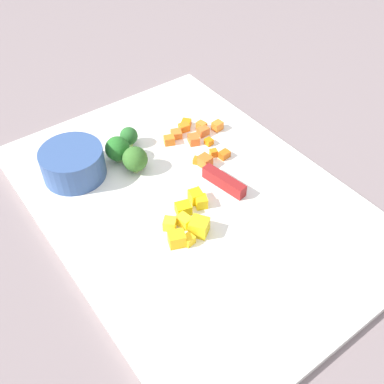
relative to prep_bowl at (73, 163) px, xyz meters
The scene contains 28 objects.
ground_plane 0.19m from the prep_bowl, 141.43° to the right, with size 4.00×4.00×0.00m, color slate.
cutting_board 0.18m from the prep_bowl, 141.43° to the right, with size 0.55×0.39×0.01m, color white.
prep_bowl is the anchor object (origin of this frame).
chef_knife 0.27m from the prep_bowl, 140.30° to the right, with size 0.30×0.07×0.02m.
carrot_dice_0 0.19m from the prep_bowl, 103.21° to the right, with size 0.02×0.02×0.01m, color orange.
carrot_dice_1 0.19m from the prep_bowl, 117.82° to the right, with size 0.01×0.01×0.01m, color orange.
carrot_dice_2 0.23m from the prep_bowl, 116.28° to the right, with size 0.01×0.02×0.01m, color orange.
carrot_dice_3 0.21m from the prep_bowl, 114.63° to the right, with size 0.01×0.01×0.01m, color orange.
carrot_dice_4 0.21m from the prep_bowl, 90.32° to the right, with size 0.02×0.02×0.01m, color orange.
carrot_dice_5 0.22m from the prep_bowl, 95.97° to the right, with size 0.01×0.02×0.01m, color orange.
carrot_dice_6 0.22m from the prep_bowl, 99.56° to the right, with size 0.02×0.01×0.01m, color orange.
carrot_dice_7 0.25m from the prep_bowl, 99.14° to the right, with size 0.02×0.01×0.01m, color orange.
carrot_dice_8 0.16m from the prep_bowl, 98.20° to the right, with size 0.01×0.02×0.01m, color orange.
carrot_dice_9 0.22m from the prep_bowl, 106.56° to the right, with size 0.01×0.01×0.01m, color orange.
carrot_dice_10 0.18m from the prep_bowl, 94.77° to the right, with size 0.02×0.02×0.01m, color orange.
carrot_dice_11 0.20m from the prep_bowl, 120.21° to the right, with size 0.02×0.02×0.02m, color orange.
carrot_dice_12 0.20m from the prep_bowl, 92.25° to the right, with size 0.01×0.02×0.01m, color orange.
pepper_dice_0 0.18m from the prep_bowl, 162.18° to the right, with size 0.02×0.02×0.02m, color yellow.
pepper_dice_1 0.20m from the prep_bowl, 166.75° to the right, with size 0.02×0.02×0.02m, color yellow.
pepper_dice_2 0.18m from the prep_bowl, 151.68° to the right, with size 0.02×0.02×0.02m, color yellow.
pepper_dice_3 0.22m from the prep_bowl, 163.79° to the right, with size 0.01×0.01×0.01m, color yellow.
pepper_dice_4 0.22m from the prep_bowl, 157.85° to the right, with size 0.02×0.02×0.02m, color yellow.
pepper_dice_5 0.19m from the prep_bowl, 142.26° to the right, with size 0.02×0.02×0.02m, color yellow.
pepper_dice_6 0.20m from the prep_bowl, 145.40° to the right, with size 0.02×0.02×0.02m, color yellow.
pepper_dice_7 0.19m from the prep_bowl, 157.42° to the right, with size 0.02×0.01×0.01m, color yellow.
broccoli_floret_0 0.07m from the prep_bowl, 97.39° to the right, with size 0.04×0.04×0.04m.
broccoli_floret_1 0.09m from the prep_bowl, 119.66° to the right, with size 0.04×0.04×0.04m.
broccoli_floret_2 0.10m from the prep_bowl, 82.93° to the right, with size 0.03×0.03×0.03m.
Camera 1 is at (-0.36, 0.27, 0.47)m, focal length 41.97 mm.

